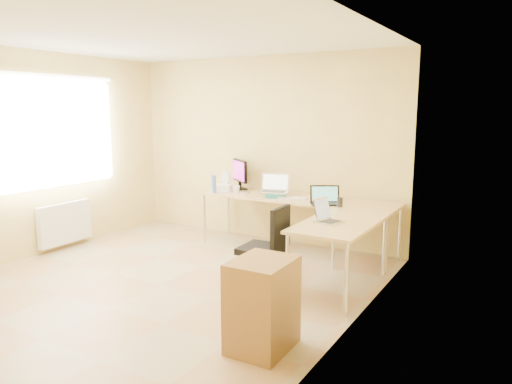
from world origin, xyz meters
The scene contains 25 objects.
floor centered at (0.00, 0.00, 0.00)m, with size 4.50×4.50×0.00m, color tan.
ceiling centered at (0.00, 0.00, 2.60)m, with size 4.50×4.50×0.00m, color white.
wall_back centered at (0.00, 2.25, 1.30)m, with size 4.50×4.50×0.00m, color #E3CF67.
wall_left centered at (-2.10, 0.00, 1.30)m, with size 4.50×4.50×0.00m, color #E3CF67.
wall_right centered at (2.10, 0.00, 1.30)m, with size 4.50×4.50×0.00m, color #E3CF67.
desk_main centered at (0.72, 1.85, 0.36)m, with size 2.65×0.70×0.73m, color tan.
desk_return centered at (1.70, 0.85, 0.36)m, with size 0.70×1.30×0.73m, color tan.
monitor centered at (-0.27, 2.03, 0.94)m, with size 0.50×0.16×0.43m, color black.
book_stack centered at (0.46, 1.78, 0.76)m, with size 0.25×0.34×0.06m, color teal.
laptop_center centered at (0.44, 1.74, 0.91)m, with size 0.38×0.29×0.24m, color silver.
laptop_black centered at (1.23, 1.61, 0.84)m, with size 0.36×0.26×0.23m, color black.
keyboard centered at (0.70, 1.73, 0.74)m, with size 0.41×0.12×0.02m, color silver.
mouse centered at (0.77, 1.75, 0.75)m, with size 0.10×0.06×0.04m, color white.
mug centered at (-0.15, 1.75, 0.78)m, with size 0.10×0.10×0.10m, color white.
cd_stack centered at (-0.01, 1.76, 0.75)m, with size 0.13×0.13×0.03m, color #AFB1C2.
water_bottle centered at (-0.40, 1.57, 0.85)m, with size 0.07×0.07×0.25m, color #5B7BCE.
papers centered at (-0.40, 1.85, 0.73)m, with size 0.22×0.32×0.01m, color white.
white_box centered at (-0.40, 1.78, 0.77)m, with size 0.24×0.18×0.09m, color white.
desk_fan centered at (-0.39, 1.89, 0.86)m, with size 0.20×0.20×0.26m, color silver.
black_cup centered at (1.43, 1.55, 0.79)m, with size 0.07×0.07×0.11m, color black.
laptop_return centered at (1.62, 0.76, 0.83)m, with size 0.23×0.29×0.19m, color silver.
office_chair centered at (1.01, 0.43, 0.50)m, with size 0.55×0.55×0.91m, color black.
cabinet centered at (1.63, -0.65, 0.36)m, with size 0.43×0.53×0.73m, color olive.
radiator centered at (-2.03, 0.40, 0.35)m, with size 0.09×0.80×0.55m, color white.
window centered at (-2.05, 0.40, 1.55)m, with size 0.10×1.80×1.40m, color white.
Camera 1 is at (3.39, -3.73, 1.88)m, focal length 33.76 mm.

